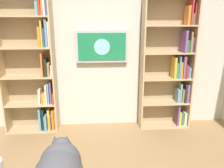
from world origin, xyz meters
name	(u,v)px	position (x,y,z in m)	size (l,w,h in m)	color
wall_back	(98,45)	(0.00, -2.23, 1.35)	(4.52, 0.06, 2.70)	beige
bookshelf_left	(172,67)	(-1.17, -2.06, 1.01)	(0.82, 0.28, 2.08)	tan
bookshelf_right	(35,65)	(0.98, -2.06, 1.07)	(0.81, 0.28, 2.24)	tan
wall_mounted_tv	(102,47)	(-0.06, -2.15, 1.34)	(0.81, 0.07, 0.50)	#B7B7BC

